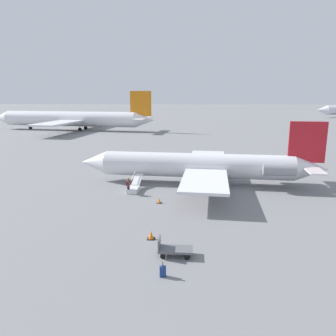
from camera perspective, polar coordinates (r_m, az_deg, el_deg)
ground_plane at (r=38.24m, az=4.99°, el=-2.70°), size 600.00×600.00×0.00m
airplane_main at (r=37.68m, az=6.49°, el=0.47°), size 28.36×21.24×7.31m
airplane_far_right at (r=98.10m, az=-16.26°, el=8.23°), size 49.05×37.54×10.98m
boarding_stairs at (r=35.30m, az=-5.91°, el=-3.39°), size 1.43×4.10×1.78m
passenger at (r=34.12m, az=-6.94°, el=-2.91°), size 0.36×0.55×1.74m
luggage_cart at (r=21.60m, az=0.98°, el=-13.95°), size 2.25×1.20×1.22m
suitcase at (r=19.50m, az=-0.91°, el=-17.54°), size 0.38×0.26×0.88m
traffic_cone_near_stairs at (r=31.35m, az=-1.55°, el=-5.73°), size 0.45×0.45×0.49m
traffic_cone_near_cart at (r=23.98m, az=-2.97°, el=-11.63°), size 0.54×0.54×0.59m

